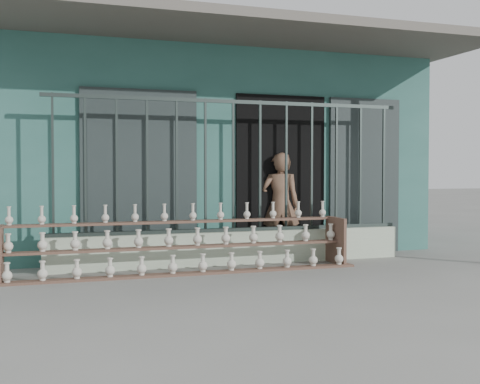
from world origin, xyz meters
name	(u,v)px	position (x,y,z in m)	size (l,w,h in m)	color
ground	(267,280)	(0.00, 0.00, 0.00)	(60.00, 60.00, 0.00)	slate
workshop_building	(185,152)	(0.00, 4.23, 1.62)	(7.40, 6.60, 3.21)	#2D5F57
parapet_wall	(233,248)	(0.00, 1.30, 0.23)	(5.00, 0.20, 0.45)	#B5C7AA
security_fence	(233,166)	(0.00, 1.30, 1.35)	(5.00, 0.04, 1.80)	#283330
shelf_rack	(183,244)	(-0.79, 0.89, 0.36)	(4.50, 0.68, 0.85)	brown
elderly_woman	(280,205)	(0.86, 1.70, 0.77)	(0.56, 0.37, 1.55)	brown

